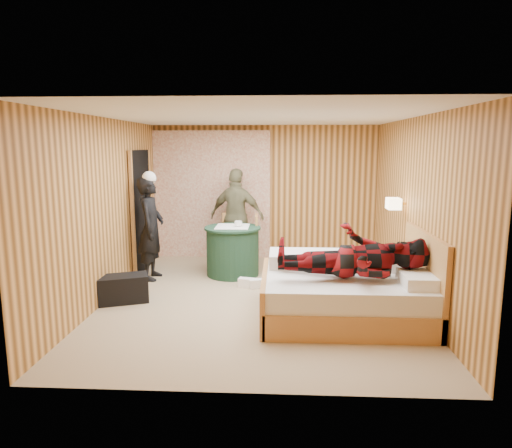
# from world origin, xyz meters

# --- Properties ---
(floor) EXTENTS (4.20, 5.00, 0.01)m
(floor) POSITION_xyz_m (0.00, 0.00, 0.00)
(floor) COLOR tan
(floor) RESTS_ON ground
(ceiling) EXTENTS (4.20, 5.00, 0.01)m
(ceiling) POSITION_xyz_m (0.00, 0.00, 2.50)
(ceiling) COLOR white
(ceiling) RESTS_ON wall_back
(wall_back) EXTENTS (4.20, 0.02, 2.50)m
(wall_back) POSITION_xyz_m (0.00, 2.50, 1.25)
(wall_back) COLOR #DE9F55
(wall_back) RESTS_ON floor
(wall_left) EXTENTS (0.02, 5.00, 2.50)m
(wall_left) POSITION_xyz_m (-2.10, 0.00, 1.25)
(wall_left) COLOR #DE9F55
(wall_left) RESTS_ON floor
(wall_right) EXTENTS (0.02, 5.00, 2.50)m
(wall_right) POSITION_xyz_m (2.10, 0.00, 1.25)
(wall_right) COLOR #DE9F55
(wall_right) RESTS_ON floor
(curtain) EXTENTS (2.20, 0.08, 2.40)m
(curtain) POSITION_xyz_m (-1.00, 2.43, 1.20)
(curtain) COLOR white
(curtain) RESTS_ON floor
(doorway) EXTENTS (0.06, 0.90, 2.05)m
(doorway) POSITION_xyz_m (-2.06, 1.40, 1.02)
(doorway) COLOR black
(doorway) RESTS_ON floor
(wall_lamp) EXTENTS (0.26, 0.24, 0.16)m
(wall_lamp) POSITION_xyz_m (1.92, 0.45, 1.30)
(wall_lamp) COLOR gold
(wall_lamp) RESTS_ON wall_right
(bed) EXTENTS (2.01, 1.58, 1.09)m
(bed) POSITION_xyz_m (1.12, -0.63, 0.32)
(bed) COLOR tan
(bed) RESTS_ON floor
(nightstand) EXTENTS (0.45, 0.62, 0.59)m
(nightstand) POSITION_xyz_m (1.88, 0.10, 0.31)
(nightstand) COLOR tan
(nightstand) RESTS_ON floor
(round_table) EXTENTS (0.92, 0.92, 0.82)m
(round_table) POSITION_xyz_m (-0.48, 1.18, 0.41)
(round_table) COLOR #1C3E2B
(round_table) RESTS_ON floor
(chair_far) EXTENTS (0.55, 0.55, 0.93)m
(chair_far) POSITION_xyz_m (-0.51, 1.90, 0.54)
(chair_far) COLOR tan
(chair_far) RESTS_ON floor
(chair_near) EXTENTS (0.46, 0.46, 0.96)m
(chair_near) POSITION_xyz_m (-0.22, 1.51, 0.56)
(chair_near) COLOR tan
(chair_near) RESTS_ON floor
(duffel_bag) EXTENTS (0.74, 0.56, 0.37)m
(duffel_bag) POSITION_xyz_m (-1.85, -0.24, 0.19)
(duffel_bag) COLOR black
(duffel_bag) RESTS_ON floor
(sneaker_left) EXTENTS (0.33, 0.21, 0.13)m
(sneaker_left) POSITION_xyz_m (-0.01, 0.49, 0.07)
(sneaker_left) COLOR white
(sneaker_left) RESTS_ON floor
(sneaker_right) EXTENTS (0.33, 0.19, 0.14)m
(sneaker_right) POSITION_xyz_m (-0.17, 0.51, 0.07)
(sneaker_right) COLOR white
(sneaker_right) RESTS_ON floor
(woman_standing) EXTENTS (0.40, 0.60, 1.65)m
(woman_standing) POSITION_xyz_m (-1.75, 0.89, 0.82)
(woman_standing) COLOR black
(woman_standing) RESTS_ON floor
(man_at_table) EXTENTS (1.09, 0.69, 1.72)m
(man_at_table) POSITION_xyz_m (-0.48, 1.96, 0.86)
(man_at_table) COLOR #706D4B
(man_at_table) RESTS_ON floor
(man_on_bed) EXTENTS (0.86, 0.67, 1.77)m
(man_on_bed) POSITION_xyz_m (1.15, -0.85, 0.97)
(man_on_bed) COLOR maroon
(man_on_bed) RESTS_ON bed
(book_lower) EXTENTS (0.24, 0.27, 0.02)m
(book_lower) POSITION_xyz_m (1.88, 0.05, 0.60)
(book_lower) COLOR white
(book_lower) RESTS_ON nightstand
(book_upper) EXTENTS (0.22, 0.26, 0.02)m
(book_upper) POSITION_xyz_m (1.88, 0.05, 0.62)
(book_upper) COLOR white
(book_upper) RESTS_ON nightstand
(cup_nightstand) EXTENTS (0.11, 0.11, 0.09)m
(cup_nightstand) POSITION_xyz_m (1.88, 0.23, 0.64)
(cup_nightstand) COLOR white
(cup_nightstand) RESTS_ON nightstand
(cup_table) EXTENTS (0.16, 0.16, 0.10)m
(cup_table) POSITION_xyz_m (-0.38, 1.13, 0.87)
(cup_table) COLOR white
(cup_table) RESTS_ON round_table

